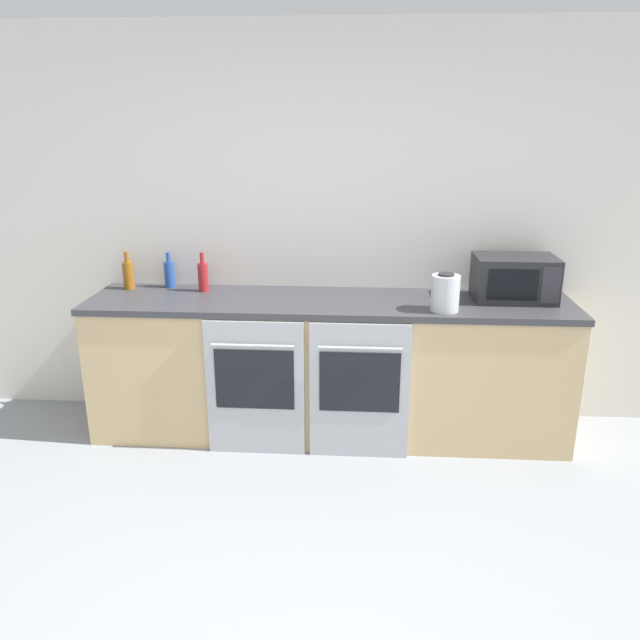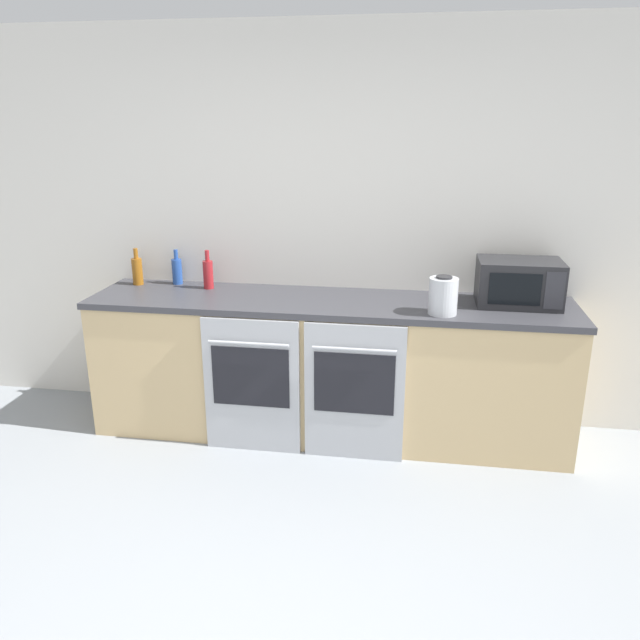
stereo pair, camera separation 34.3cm
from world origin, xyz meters
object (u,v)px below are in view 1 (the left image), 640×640
bottle_blue (169,274)px  bottle_amber (128,274)px  kettle (445,293)px  oven_right (359,391)px  microwave (514,278)px  bottle_red (203,276)px  oven_left (255,388)px

bottle_blue → bottle_amber: bearing=-167.2°
bottle_amber → kettle: (2.06, -0.36, 0.01)m
bottle_blue → bottle_amber: (-0.26, -0.06, 0.01)m
oven_right → kettle: bearing=16.2°
oven_right → microwave: microwave is taller
oven_right → bottle_amber: bottle_amber is taller
bottle_red → kettle: 1.58m
microwave → bottle_blue: (-2.25, 0.16, -0.05)m
oven_left → bottle_red: bearing=130.2°
bottle_amber → oven_right: bearing=-18.0°
oven_right → kettle: (0.50, 0.14, 0.58)m
oven_left → kettle: (1.13, 0.14, 0.58)m
microwave → bottle_blue: size_ratio=2.07×
microwave → bottle_blue: microwave is taller
oven_right → bottle_blue: size_ratio=3.62×
microwave → oven_right: bearing=-156.7°
kettle → oven_right: bearing=-163.8°
bottle_red → bottle_amber: (-0.51, 0.02, -0.00)m
bottle_amber → oven_left: bearing=-28.8°
bottle_red → kettle: size_ratio=1.15×
bottle_amber → kettle: bottle_amber is taller
oven_left → kettle: kettle is taller
oven_right → kettle: 0.78m
bottle_amber → microwave: bearing=-2.2°
oven_right → bottle_red: bearing=155.1°
oven_left → bottle_red: bottle_red is taller
oven_right → kettle: kettle is taller
microwave → bottle_amber: size_ratio=1.96×
oven_left → bottle_amber: (-0.92, 0.51, 0.57)m
kettle → bottle_blue: bearing=166.7°
oven_right → bottle_blue: bearing=156.4°
oven_left → bottle_red: 0.86m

